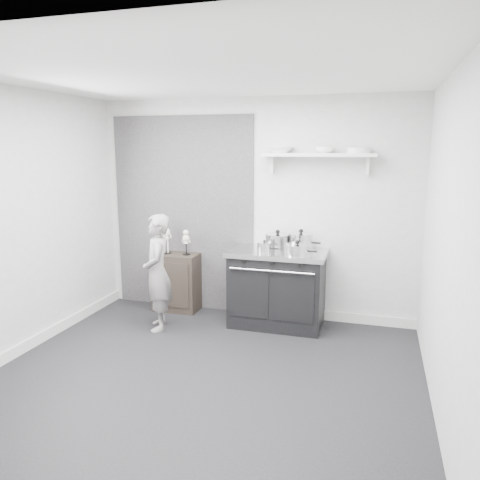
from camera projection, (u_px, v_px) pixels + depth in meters
name	position (u px, v px, depth m)	size (l,w,h in m)	color
ground	(204.00, 375.00, 4.39)	(4.00, 4.00, 0.00)	black
room_shell	(198.00, 199.00, 4.23)	(4.02, 3.62, 2.71)	#ADADAB
wall_shelf	(319.00, 156.00, 5.35)	(1.30, 0.26, 0.24)	silver
stove	(277.00, 287.00, 5.58)	(1.14, 0.71, 0.91)	black
side_cabinet	(176.00, 282.00, 6.10)	(0.58, 0.34, 0.75)	black
child	(158.00, 273.00, 5.41)	(0.50, 0.33, 1.36)	gray
pot_back_left	(278.00, 241.00, 5.59)	(0.38, 0.30, 0.23)	silver
pot_back_right	(301.00, 241.00, 5.50)	(0.38, 0.30, 0.25)	silver
pot_front_right	(297.00, 250.00, 5.22)	(0.35, 0.26, 0.17)	silver
pot_front_center	(264.00, 247.00, 5.37)	(0.25, 0.16, 0.15)	silver
skeleton_full	(166.00, 235.00, 6.02)	(0.14, 0.09, 0.49)	beige
skeleton_torso	(186.00, 240.00, 5.95)	(0.10, 0.07, 0.37)	beige
bowl_large	(280.00, 150.00, 5.46)	(0.30, 0.30, 0.07)	white
bowl_small	(325.00, 150.00, 5.31)	(0.22, 0.22, 0.07)	white
plate_stack	(359.00, 150.00, 5.21)	(0.26, 0.26, 0.06)	silver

